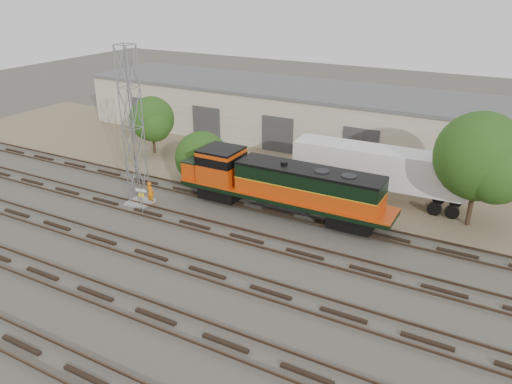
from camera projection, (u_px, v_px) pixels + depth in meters
The scene contains 12 objects.
ground at pixel (235, 250), 30.37m from camera, with size 140.00×140.00×0.00m, color #47423A.
dirt_strip at pixel (325, 172), 42.45m from camera, with size 80.00×16.00×0.02m, color #726047.
tracks at pixel (207, 272), 27.92m from camera, with size 80.00×20.40×0.28m.
warehouse at pixel (357, 120), 47.82m from camera, with size 58.40×10.40×5.30m.
locomotive at pixel (280, 184), 34.30m from camera, with size 15.59×2.73×3.75m.
signal_tower at pixel (133, 131), 34.43m from camera, with size 1.67×1.67×11.31m.
sign_post at pixel (141, 196), 34.34m from camera, with size 0.81×0.15×1.99m.
worker at pixel (150, 193), 36.35m from camera, with size 0.62×0.41×1.70m, color orange.
semi_trailer at pixel (383, 168), 36.43m from camera, with size 12.69×2.89×3.89m.
tree_west at pixel (153, 121), 45.66m from camera, with size 4.31×4.11×5.37m.
tree_mid at pixel (203, 160), 39.96m from camera, with size 4.54×4.32×4.32m.
tree_east at pixel (484, 160), 31.29m from camera, with size 6.01×5.72×7.72m.
Camera 1 is at (13.83, -22.62, 15.28)m, focal length 35.00 mm.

